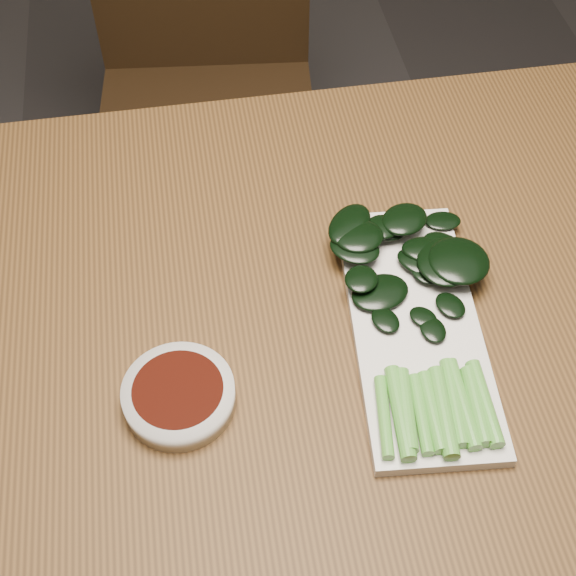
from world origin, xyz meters
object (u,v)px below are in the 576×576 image
(table, at_px, (311,362))
(chair_far, at_px, (205,82))
(serving_plate, at_px, (415,328))
(gai_lan, at_px, (418,300))
(sauce_bowl, at_px, (179,395))

(table, xyz_separation_m, chair_far, (-0.06, 0.79, -0.19))
(table, relative_size, serving_plate, 4.08)
(gai_lan, bearing_deg, table, 178.71)
(table, relative_size, gai_lan, 4.13)
(table, distance_m, serving_plate, 0.14)
(chair_far, relative_size, serving_plate, 2.59)
(sauce_bowl, distance_m, serving_plate, 0.26)
(serving_plate, bearing_deg, table, 167.50)
(chair_far, xyz_separation_m, sauce_bowl, (-0.09, -0.86, 0.28))
(serving_plate, distance_m, gai_lan, 0.03)
(serving_plate, relative_size, gai_lan, 1.01)
(sauce_bowl, distance_m, gai_lan, 0.27)
(table, height_order, serving_plate, serving_plate)
(chair_far, relative_size, sauce_bowl, 7.81)
(chair_far, bearing_deg, serving_plate, -72.20)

